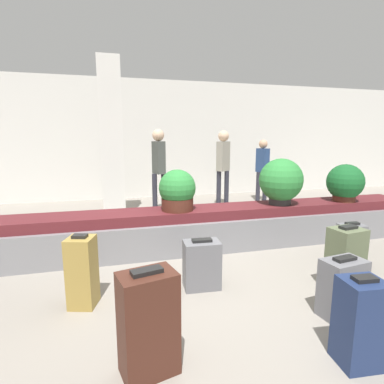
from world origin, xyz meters
name	(u,v)px	position (x,y,z in m)	size (l,w,h in m)	color
ground_plane	(219,285)	(0.00, 0.00, 0.00)	(18.00, 18.00, 0.00)	gray
back_wall	(154,140)	(0.00, 5.40, 1.60)	(18.00, 0.06, 3.20)	silver
carousel	(192,229)	(0.00, 1.21, 0.29)	(7.72, 0.73, 0.61)	gray
pillar	(112,140)	(-1.12, 3.37, 1.60)	(0.44, 0.44, 3.20)	silver
suitcase_1	(202,264)	(-0.20, 0.00, 0.27)	(0.41, 0.28, 0.56)	slate
suitcase_2	(350,247)	(1.70, -0.04, 0.30)	(0.32, 0.23, 0.62)	slate
suitcase_3	(360,322)	(0.58, -1.39, 0.33)	(0.31, 0.28, 0.68)	navy
suitcase_4	(82,272)	(-1.43, -0.06, 0.35)	(0.30, 0.31, 0.73)	#A3843D
suitcase_5	(342,288)	(0.90, -0.85, 0.28)	(0.42, 0.30, 0.58)	slate
suitcase_6	(148,323)	(-0.90, -1.09, 0.37)	(0.43, 0.34, 0.77)	#472319
suitcase_7	(345,260)	(1.25, -0.48, 0.36)	(0.36, 0.31, 0.74)	#5B6647
potted_plant_0	(345,183)	(2.57, 1.10, 0.91)	(0.58, 0.58, 0.61)	#4C2319
potted_plant_1	(177,191)	(-0.23, 1.17, 0.89)	(0.53, 0.53, 0.59)	#4C2319
potted_plant_2	(281,181)	(1.42, 1.16, 0.97)	(0.67, 0.67, 0.72)	#2D2D2D
traveler_0	(262,165)	(2.65, 4.12, 0.95)	(0.31, 0.36, 1.61)	#282833
traveler_1	(159,163)	(-0.15, 3.50, 1.12)	(0.31, 0.36, 1.83)	#282833
traveler_2	(223,161)	(1.42, 3.74, 1.11)	(0.37, 0.33, 1.82)	#282833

